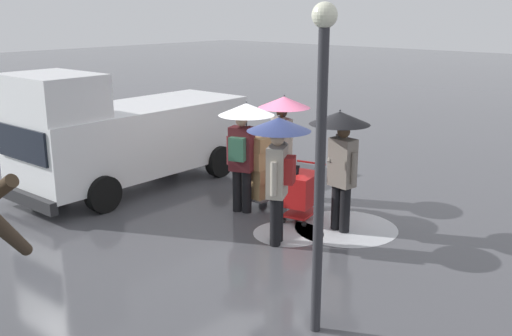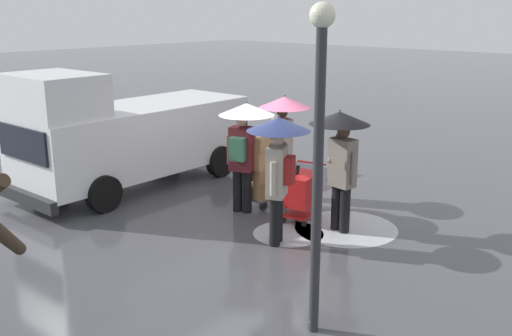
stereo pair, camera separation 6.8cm
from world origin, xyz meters
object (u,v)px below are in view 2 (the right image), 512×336
pedestrian_white_side (244,132)px  pedestrian_far_side (278,151)px  pedestrian_pink_side (283,122)px  pedestrian_black_side (341,142)px  shopping_cart_vendor (301,191)px  street_lamp (319,140)px  hand_dolly_boxes (262,166)px  cargo_van_parked_right (127,134)px

pedestrian_white_side → pedestrian_far_side: size_ratio=1.00×
pedestrian_pink_side → pedestrian_black_side: bearing=158.2°
shopping_cart_vendor → pedestrian_white_side: bearing=19.2°
pedestrian_far_side → street_lamp: bearing=138.8°
shopping_cart_vendor → hand_dolly_boxes: (0.99, -0.05, 0.28)m
pedestrian_far_side → hand_dolly_boxes: bearing=-40.4°
hand_dolly_boxes → pedestrian_white_side: 0.84m
cargo_van_parked_right → pedestrian_far_side: 4.49m
cargo_van_parked_right → pedestrian_pink_side: cargo_van_parked_right is taller
hand_dolly_boxes → street_lamp: 4.82m
shopping_cart_vendor → pedestrian_pink_side: (1.08, -0.79, 1.02)m
cargo_van_parked_right → pedestrian_white_side: bearing=-171.4°
pedestrian_black_side → street_lamp: street_lamp is taller
cargo_van_parked_right → hand_dolly_boxes: size_ratio=3.73×
pedestrian_pink_side → pedestrian_far_side: same height
shopping_cart_vendor → street_lamp: 4.24m
cargo_van_parked_right → pedestrian_black_side: cargo_van_parked_right is taller
pedestrian_far_side → cargo_van_parked_right: bearing=-3.4°
shopping_cart_vendor → hand_dolly_boxes: bearing=-2.7°
cargo_van_parked_right → hand_dolly_boxes: bearing=-164.3°
pedestrian_black_side → pedestrian_far_side: size_ratio=1.00×
cargo_van_parked_right → pedestrian_pink_side: (-3.04, -1.62, 0.41)m
cargo_van_parked_right → street_lamp: street_lamp is taller
pedestrian_black_side → street_lamp: size_ratio=0.56×
pedestrian_white_side → hand_dolly_boxes: bearing=-100.9°
cargo_van_parked_right → shopping_cart_vendor: bearing=-168.6°
pedestrian_black_side → pedestrian_far_side: (0.43, 1.14, -0.01)m
cargo_van_parked_right → pedestrian_far_side: cargo_van_parked_right is taller
shopping_cart_vendor → pedestrian_black_side: 1.29m
shopping_cart_vendor → cargo_van_parked_right: bearing=11.4°
shopping_cart_vendor → pedestrian_far_side: bearing=107.8°
pedestrian_pink_side → pedestrian_white_side: same height
shopping_cart_vendor → pedestrian_black_side: size_ratio=0.49×
pedestrian_far_side → shopping_cart_vendor: bearing=-72.2°
pedestrian_pink_side → pedestrian_far_side: (-1.43, 1.89, -0.01)m
hand_dolly_boxes → shopping_cart_vendor: bearing=177.3°
pedestrian_pink_side → hand_dolly_boxes: bearing=96.8°
pedestrian_pink_side → pedestrian_black_side: same height
hand_dolly_boxes → pedestrian_pink_side: size_ratio=0.67×
pedestrian_far_side → pedestrian_white_side: bearing=-27.0°
shopping_cart_vendor → hand_dolly_boxes: size_ratio=0.72×
hand_dolly_boxes → pedestrian_far_side: size_ratio=0.67×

